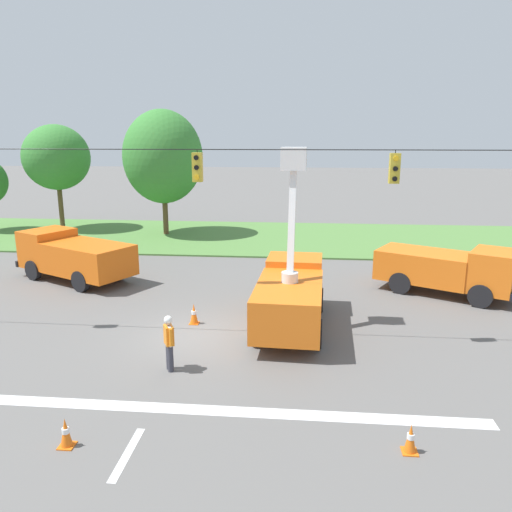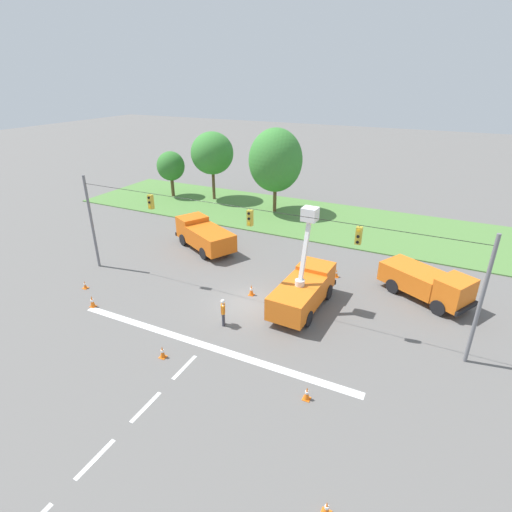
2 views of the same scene
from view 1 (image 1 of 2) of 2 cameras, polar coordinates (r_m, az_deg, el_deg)
The scene contains 14 objects.
ground_plane at distance 18.39m, azimuth -7.23°, elevation -9.04°, with size 200.00×200.00×0.00m, color #605E5B.
grass_verge at distance 35.46m, azimuth -0.99°, elevation 2.20°, with size 56.00×12.00×0.10m, color #517F3D.
lane_markings at distance 12.93m, azimuth -13.68°, elevation -19.78°, with size 17.60×15.25×0.01m.
signal_gantry at distance 17.19m, azimuth -7.66°, elevation 4.73°, with size 26.20×0.33×7.20m.
tree_west at distance 40.48m, azimuth -21.84°, elevation 10.40°, with size 4.83×4.99×7.88m.
tree_centre at distance 36.34m, azimuth -10.58°, elevation 11.07°, with size 5.56×5.76×8.87m.
utility_truck_bucket_lift at distance 18.70m, azimuth 4.02°, elevation -4.04°, with size 2.61×6.46×6.65m.
utility_truck_support_near at distance 26.37m, azimuth -20.12°, elevation 0.08°, with size 6.77×5.12×2.35m.
utility_truck_support_far at distance 24.11m, azimuth 21.08°, elevation -1.34°, with size 6.38×4.94×2.26m.
road_worker at distance 15.60m, azimuth -9.91°, elevation -9.41°, with size 0.40×0.58×1.77m.
traffic_cone_foreground_right at distance 23.86m, azimuth 6.19°, elevation -2.89°, with size 0.36×0.36×0.65m.
traffic_cone_mid_left at distance 13.00m, azimuth -20.92°, elevation -18.35°, with size 0.36×0.36×0.72m.
traffic_cone_mid_right at distance 19.38m, azimuth -7.11°, elevation -6.58°, with size 0.36×0.36×0.80m.
traffic_cone_lane_edge_a at distance 12.54m, azimuth 17.24°, elevation -19.30°, with size 0.36×0.36×0.71m.
Camera 1 is at (3.84, -16.55, 7.03)m, focal length 35.00 mm.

